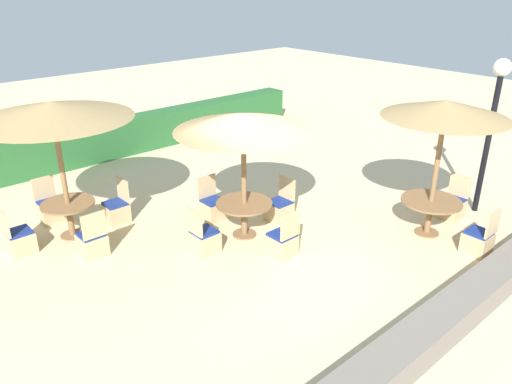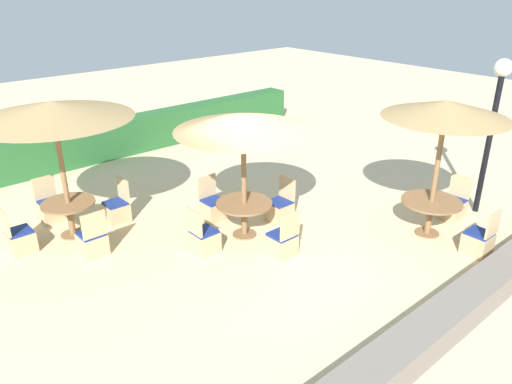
# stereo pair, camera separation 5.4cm
# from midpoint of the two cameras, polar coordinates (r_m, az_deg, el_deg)

# --- Properties ---
(ground_plane) EXTENTS (40.00, 40.00, 0.00)m
(ground_plane) POSITION_cam_midpoint_polar(r_m,az_deg,el_deg) (9.83, 2.18, -5.87)
(ground_plane) COLOR beige
(hedge_row) EXTENTS (13.00, 0.70, 1.02)m
(hedge_row) POSITION_cam_midpoint_polar(r_m,az_deg,el_deg) (14.90, -16.31, 5.84)
(hedge_row) COLOR #28602D
(hedge_row) RESTS_ON ground_plane
(stone_border) EXTENTS (10.00, 0.56, 0.43)m
(stone_border) POSITION_cam_midpoint_polar(r_m,az_deg,el_deg) (7.98, 20.53, -13.56)
(stone_border) COLOR slate
(stone_border) RESTS_ON ground_plane
(lamp_post) EXTENTS (0.36, 0.36, 3.32)m
(lamp_post) POSITION_cam_midpoint_polar(r_m,az_deg,el_deg) (11.42, 25.50, 8.81)
(lamp_post) COLOR black
(lamp_post) RESTS_ON ground_plane
(parasol_center) EXTENTS (2.61, 2.61, 2.50)m
(parasol_center) POSITION_cam_midpoint_polar(r_m,az_deg,el_deg) (9.24, -1.62, 7.89)
(parasol_center) COLOR olive
(parasol_center) RESTS_ON ground_plane
(round_table_center) EXTENTS (1.11, 1.11, 0.72)m
(round_table_center) POSITION_cam_midpoint_polar(r_m,az_deg,el_deg) (9.86, -1.51, -1.98)
(round_table_center) COLOR olive
(round_table_center) RESTS_ON ground_plane
(patio_chair_center_north) EXTENTS (0.46, 0.46, 0.93)m
(patio_chair_center_north) POSITION_cam_midpoint_polar(r_m,az_deg,el_deg) (10.70, -5.10, -1.76)
(patio_chair_center_north) COLOR tan
(patio_chair_center_north) RESTS_ON ground_plane
(patio_chair_center_west) EXTENTS (0.46, 0.46, 0.93)m
(patio_chair_center_west) POSITION_cam_midpoint_polar(r_m,az_deg,el_deg) (9.47, -6.15, -5.40)
(patio_chair_center_west) COLOR tan
(patio_chair_center_west) RESTS_ON ground_plane
(patio_chair_center_south) EXTENTS (0.46, 0.46, 0.93)m
(patio_chair_center_south) POSITION_cam_midpoint_polar(r_m,az_deg,el_deg) (9.32, 2.87, -5.80)
(patio_chair_center_south) COLOR tan
(patio_chair_center_south) RESTS_ON ground_plane
(patio_chair_center_east) EXTENTS (0.46, 0.46, 0.93)m
(patio_chair_center_east) POSITION_cam_midpoint_polar(r_m,az_deg,el_deg) (10.61, 2.60, -1.93)
(patio_chair_center_east) COLOR tan
(patio_chair_center_east) RESTS_ON ground_plane
(parasol_back_left) EXTENTS (2.92, 2.92, 2.74)m
(parasol_back_left) POSITION_cam_midpoint_polar(r_m,az_deg,el_deg) (9.87, -22.42, 8.57)
(parasol_back_left) COLOR olive
(parasol_back_left) RESTS_ON ground_plane
(round_table_back_left) EXTENTS (1.04, 1.04, 0.73)m
(round_table_back_left) POSITION_cam_midpoint_polar(r_m,az_deg,el_deg) (10.51, -20.75, -1.96)
(round_table_back_left) COLOR olive
(round_table_back_left) RESTS_ON ground_plane
(patio_chair_back_left_south) EXTENTS (0.46, 0.46, 0.93)m
(patio_chair_back_left_south) POSITION_cam_midpoint_polar(r_m,az_deg,el_deg) (9.81, -18.33, -5.47)
(patio_chair_back_left_south) COLOR tan
(patio_chair_back_left_south) RESTS_ON ground_plane
(patio_chair_back_left_west) EXTENTS (0.46, 0.46, 0.93)m
(patio_chair_back_left_west) POSITION_cam_midpoint_polar(r_m,az_deg,el_deg) (10.41, -25.57, -4.95)
(patio_chair_back_left_west) COLOR tan
(patio_chair_back_left_west) RESTS_ON ground_plane
(patio_chair_back_left_east) EXTENTS (0.46, 0.46, 0.93)m
(patio_chair_back_left_east) POSITION_cam_midpoint_polar(r_m,az_deg,el_deg) (10.94, -15.78, -2.03)
(patio_chair_back_left_east) COLOR tan
(patio_chair_back_left_east) RESTS_ON ground_plane
(patio_chair_back_left_north) EXTENTS (0.46, 0.46, 0.93)m
(patio_chair_back_left_north) POSITION_cam_midpoint_polar(r_m,az_deg,el_deg) (11.46, -22.60, -1.82)
(patio_chair_back_left_north) COLOR tan
(patio_chair_back_left_north) RESTS_ON ground_plane
(parasol_front_right) EXTENTS (2.33, 2.33, 2.74)m
(parasol_front_right) POSITION_cam_midpoint_polar(r_m,az_deg,el_deg) (9.87, 20.71, 8.81)
(parasol_front_right) COLOR olive
(parasol_front_right) RESTS_ON ground_plane
(round_table_front_right) EXTENTS (1.18, 1.18, 0.73)m
(round_table_front_right) POSITION_cam_midpoint_polar(r_m,az_deg,el_deg) (10.50, 19.18, -1.58)
(round_table_front_right) COLOR olive
(round_table_front_right) RESTS_ON ground_plane
(patio_chair_front_right_south) EXTENTS (0.46, 0.46, 0.93)m
(patio_chair_front_right_south) POSITION_cam_midpoint_polar(r_m,az_deg,el_deg) (10.25, 23.94, -5.08)
(patio_chair_front_right_south) COLOR tan
(patio_chair_front_right_south) RESTS_ON ground_plane
(patio_chair_front_right_east) EXTENTS (0.46, 0.46, 0.93)m
(patio_chair_front_right_east) POSITION_cam_midpoint_polar(r_m,az_deg,el_deg) (11.50, 21.37, -1.53)
(patio_chair_front_right_east) COLOR tan
(patio_chair_front_right_east) RESTS_ON ground_plane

